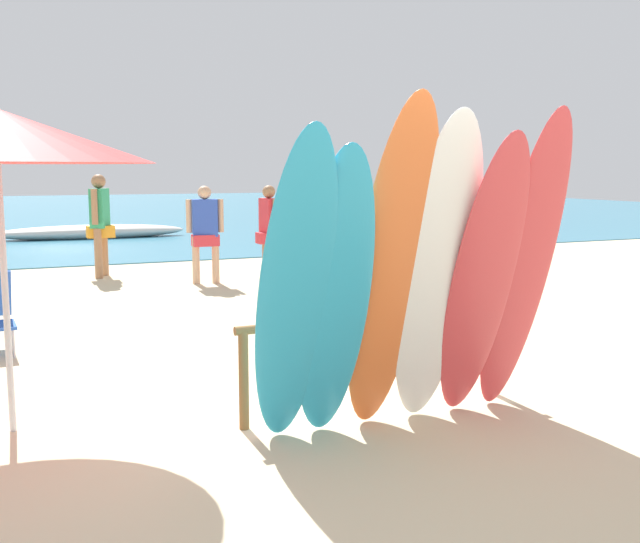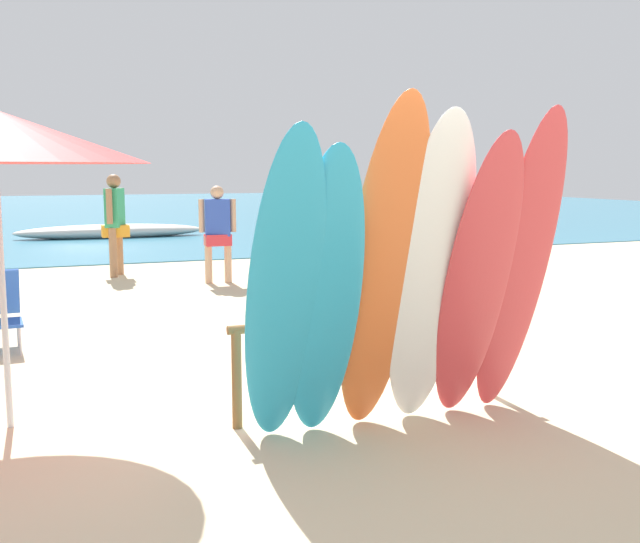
{
  "view_description": "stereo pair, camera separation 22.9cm",
  "coord_description": "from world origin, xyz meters",
  "px_view_note": "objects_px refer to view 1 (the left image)",
  "views": [
    {
      "loc": [
        -2.52,
        -4.76,
        1.8
      ],
      "look_at": [
        0.0,
        1.1,
        0.91
      ],
      "focal_mm": 41.44,
      "sensor_mm": 36.0,
      "label": 1
    },
    {
      "loc": [
        -2.31,
        -4.85,
        1.8
      ],
      "look_at": [
        0.0,
        1.1,
        0.91
      ],
      "focal_mm": 41.44,
      "sensor_mm": 36.0,
      "label": 2
    }
  ],
  "objects_px": {
    "surfboard_red_4": "(483,280)",
    "surfboard_teal_1": "(334,298)",
    "surfboard_orange_2": "(392,269)",
    "beachgoer_strolling": "(205,228)",
    "surfboard_teal_0": "(295,292)",
    "surfboard_rack": "(378,339)",
    "beachgoer_by_water": "(269,226)",
    "surfboard_red_5": "(523,267)",
    "distant_boat": "(91,232)",
    "surfboard_white_3": "(437,273)",
    "beachgoer_midbeach": "(100,218)"
  },
  "relations": [
    {
      "from": "surfboard_red_4",
      "to": "surfboard_teal_1",
      "type": "bearing_deg",
      "value": -179.49
    },
    {
      "from": "surfboard_orange_2",
      "to": "surfboard_red_4",
      "type": "height_order",
      "value": "surfboard_orange_2"
    },
    {
      "from": "surfboard_orange_2",
      "to": "beachgoer_strolling",
      "type": "distance_m",
      "value": 7.15
    },
    {
      "from": "surfboard_teal_0",
      "to": "surfboard_rack",
      "type": "bearing_deg",
      "value": 32.63
    },
    {
      "from": "beachgoer_strolling",
      "to": "beachgoer_by_water",
      "type": "height_order",
      "value": "beachgoer_strolling"
    },
    {
      "from": "surfboard_red_5",
      "to": "distant_boat",
      "type": "xyz_separation_m",
      "value": [
        -1.29,
        15.83,
        -0.94
      ]
    },
    {
      "from": "surfboard_rack",
      "to": "surfboard_red_4",
      "type": "distance_m",
      "value": 0.9
    },
    {
      "from": "beachgoer_strolling",
      "to": "beachgoer_by_water",
      "type": "xyz_separation_m",
      "value": [
        1.07,
        0.0,
        -0.0
      ]
    },
    {
      "from": "surfboard_rack",
      "to": "surfboard_teal_1",
      "type": "bearing_deg",
      "value": -138.83
    },
    {
      "from": "surfboard_white_3",
      "to": "distant_boat",
      "type": "distance_m",
      "value": 15.8
    },
    {
      "from": "surfboard_rack",
      "to": "distant_boat",
      "type": "height_order",
      "value": "surfboard_rack"
    },
    {
      "from": "surfboard_rack",
      "to": "surfboard_white_3",
      "type": "height_order",
      "value": "surfboard_white_3"
    },
    {
      "from": "surfboard_red_5",
      "to": "surfboard_white_3",
      "type": "bearing_deg",
      "value": 176.9
    },
    {
      "from": "surfboard_rack",
      "to": "surfboard_white_3",
      "type": "bearing_deg",
      "value": -68.75
    },
    {
      "from": "surfboard_rack",
      "to": "surfboard_white_3",
      "type": "xyz_separation_m",
      "value": [
        0.19,
        -0.49,
        0.55
      ]
    },
    {
      "from": "surfboard_red_4",
      "to": "distant_boat",
      "type": "distance_m",
      "value": 15.86
    },
    {
      "from": "surfboard_red_4",
      "to": "surfboard_rack",
      "type": "bearing_deg",
      "value": 136.45
    },
    {
      "from": "surfboard_orange_2",
      "to": "surfboard_red_5",
      "type": "relative_size",
      "value": 1.02
    },
    {
      "from": "surfboard_white_3",
      "to": "surfboard_red_4",
      "type": "distance_m",
      "value": 0.36
    },
    {
      "from": "beachgoer_by_water",
      "to": "distant_boat",
      "type": "height_order",
      "value": "beachgoer_by_water"
    },
    {
      "from": "surfboard_red_4",
      "to": "beachgoer_by_water",
      "type": "height_order",
      "value": "surfboard_red_4"
    },
    {
      "from": "beachgoer_strolling",
      "to": "distant_boat",
      "type": "height_order",
      "value": "beachgoer_strolling"
    },
    {
      "from": "surfboard_orange_2",
      "to": "beachgoer_by_water",
      "type": "xyz_separation_m",
      "value": [
        1.64,
        7.12,
        -0.26
      ]
    },
    {
      "from": "surfboard_teal_0",
      "to": "surfboard_teal_1",
      "type": "relative_size",
      "value": 1.06
    },
    {
      "from": "surfboard_orange_2",
      "to": "beachgoer_by_water",
      "type": "bearing_deg",
      "value": 72.11
    },
    {
      "from": "surfboard_teal_1",
      "to": "beachgoer_midbeach",
      "type": "distance_m",
      "value": 8.55
    },
    {
      "from": "surfboard_rack",
      "to": "beachgoer_by_water",
      "type": "xyz_separation_m",
      "value": [
        1.47,
        6.62,
        0.34
      ]
    },
    {
      "from": "surfboard_teal_0",
      "to": "surfboard_teal_1",
      "type": "bearing_deg",
      "value": 5.72
    },
    {
      "from": "surfboard_orange_2",
      "to": "beachgoer_strolling",
      "type": "bearing_deg",
      "value": 80.49
    },
    {
      "from": "surfboard_orange_2",
      "to": "surfboard_red_5",
      "type": "height_order",
      "value": "surfboard_orange_2"
    },
    {
      "from": "surfboard_white_3",
      "to": "distant_boat",
      "type": "xyz_separation_m",
      "value": [
        -0.62,
        15.76,
        -0.92
      ]
    },
    {
      "from": "surfboard_teal_0",
      "to": "surfboard_teal_1",
      "type": "xyz_separation_m",
      "value": [
        0.28,
        0.02,
        -0.06
      ]
    },
    {
      "from": "surfboard_rack",
      "to": "surfboard_teal_0",
      "type": "bearing_deg",
      "value": -148.03
    },
    {
      "from": "surfboard_teal_0",
      "to": "distant_boat",
      "type": "xyz_separation_m",
      "value": [
        0.44,
        15.82,
        -0.87
      ]
    },
    {
      "from": "surfboard_red_4",
      "to": "beachgoer_strolling",
      "type": "height_order",
      "value": "surfboard_red_4"
    },
    {
      "from": "surfboard_red_5",
      "to": "distant_boat",
      "type": "bearing_deg",
      "value": 97.05
    },
    {
      "from": "beachgoer_by_water",
      "to": "beachgoer_midbeach",
      "type": "bearing_deg",
      "value": 55.59
    },
    {
      "from": "surfboard_red_5",
      "to": "beachgoer_midbeach",
      "type": "distance_m",
      "value": 8.78
    },
    {
      "from": "surfboard_red_5",
      "to": "beachgoer_midbeach",
      "type": "bearing_deg",
      "value": 104.85
    },
    {
      "from": "surfboard_white_3",
      "to": "beachgoer_by_water",
      "type": "xyz_separation_m",
      "value": [
        1.28,
        7.11,
        -0.21
      ]
    },
    {
      "from": "surfboard_teal_1",
      "to": "surfboard_white_3",
      "type": "height_order",
      "value": "surfboard_white_3"
    },
    {
      "from": "surfboard_rack",
      "to": "surfboard_red_5",
      "type": "distance_m",
      "value": 1.17
    },
    {
      "from": "surfboard_teal_0",
      "to": "beachgoer_by_water",
      "type": "distance_m",
      "value": 7.54
    },
    {
      "from": "surfboard_rack",
      "to": "surfboard_teal_1",
      "type": "distance_m",
      "value": 0.9
    },
    {
      "from": "beachgoer_by_water",
      "to": "distant_boat",
      "type": "xyz_separation_m",
      "value": [
        -1.9,
        8.65,
        -0.72
      ]
    },
    {
      "from": "surfboard_white_3",
      "to": "surfboard_red_4",
      "type": "relative_size",
      "value": 1.05
    },
    {
      "from": "surfboard_white_3",
      "to": "surfboard_red_4",
      "type": "height_order",
      "value": "surfboard_white_3"
    },
    {
      "from": "surfboard_orange_2",
      "to": "surfboard_red_4",
      "type": "relative_size",
      "value": 1.1
    },
    {
      "from": "distant_boat",
      "to": "surfboard_red_5",
      "type": "bearing_deg",
      "value": -85.33
    },
    {
      "from": "surfboard_rack",
      "to": "surfboard_teal_1",
      "type": "xyz_separation_m",
      "value": [
        -0.59,
        -0.52,
        0.44
      ]
    }
  ]
}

